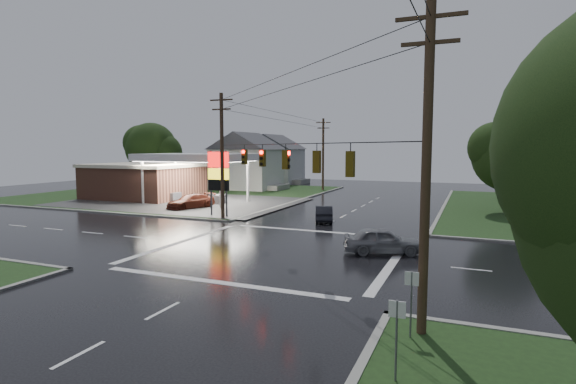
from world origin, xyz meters
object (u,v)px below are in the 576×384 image
at_px(house_near, 247,160).
at_px(tree_nw_behind, 152,148).
at_px(pylon_sign, 218,173).
at_px(car_north, 324,213).
at_px(house_far, 274,158).
at_px(car_crossing, 383,240).
at_px(utility_pole_se, 426,165).
at_px(gas_station, 151,178).
at_px(utility_pole_n, 323,153).
at_px(tree_ne_far, 533,149).
at_px(utility_pole_nw, 222,154).
at_px(car_pump, 191,201).
at_px(tree_ne_near, 512,155).

relative_size(house_near, tree_nw_behind, 1.10).
bearing_deg(tree_nw_behind, pylon_sign, -39.87).
bearing_deg(car_north, house_far, -78.33).
bearing_deg(pylon_sign, car_crossing, -27.81).
bearing_deg(utility_pole_se, pylon_sign, 135.00).
height_order(gas_station, utility_pole_se, utility_pole_se).
bearing_deg(utility_pole_n, utility_pole_se, -68.20).
relative_size(house_far, tree_nw_behind, 1.10).
height_order(utility_pole_n, car_crossing, utility_pole_n).
relative_size(house_near, tree_ne_far, 1.13).
xyz_separation_m(utility_pole_nw, car_pump, (-6.50, 4.50, -4.96)).
bearing_deg(house_near, house_far, 94.76).
relative_size(gas_station, house_near, 2.37).
height_order(tree_ne_near, tree_ne_far, tree_ne_far).
height_order(utility_pole_n, car_north, utility_pole_n).
xyz_separation_m(utility_pole_se, house_near, (-30.45, 45.50, -1.32)).
distance_m(utility_pole_nw, tree_ne_far, 36.20).
relative_size(tree_ne_near, tree_ne_far, 0.92).
bearing_deg(car_pump, utility_pole_n, 97.09).
bearing_deg(house_near, car_north, -50.37).
bearing_deg(house_far, car_north, -59.79).
distance_m(utility_pole_n, car_north, 28.14).
bearing_deg(car_north, tree_nw_behind, -47.55).
distance_m(utility_pole_nw, house_far, 40.48).
distance_m(house_near, house_far, 12.04).
height_order(pylon_sign, house_near, house_near).
distance_m(utility_pole_n, car_crossing, 39.72).
relative_size(house_far, tree_ne_far, 1.13).
distance_m(pylon_sign, utility_pole_se, 28.34).
bearing_deg(house_far, utility_pole_nw, -72.08).
bearing_deg(gas_station, house_far, 82.50).
distance_m(tree_nw_behind, tree_ne_far, 51.15).
bearing_deg(tree_nw_behind, car_crossing, -35.28).
bearing_deg(car_pump, tree_ne_far, 53.34).
bearing_deg(tree_ne_far, car_north, -128.80).
bearing_deg(tree_ne_far, tree_ne_near, -104.07).
distance_m(utility_pole_se, tree_ne_near, 31.83).
bearing_deg(house_far, car_pump, -80.08).
bearing_deg(tree_ne_near, car_crossing, -111.75).
relative_size(utility_pole_se, car_pump, 2.11).
distance_m(pylon_sign, utility_pole_nw, 2.22).
distance_m(pylon_sign, tree_nw_behind, 30.49).
height_order(utility_pole_se, car_pump, utility_pole_se).
bearing_deg(utility_pole_n, tree_ne_far, -8.55).
relative_size(utility_pole_nw, house_near, 1.00).
xyz_separation_m(pylon_sign, utility_pole_nw, (1.00, -1.00, 1.71)).
height_order(utility_pole_se, car_crossing, utility_pole_se).
bearing_deg(car_pump, utility_pole_nw, -12.44).
relative_size(utility_pole_n, car_crossing, 2.29).
xyz_separation_m(house_near, tree_ne_far, (38.10, -2.01, 1.77)).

